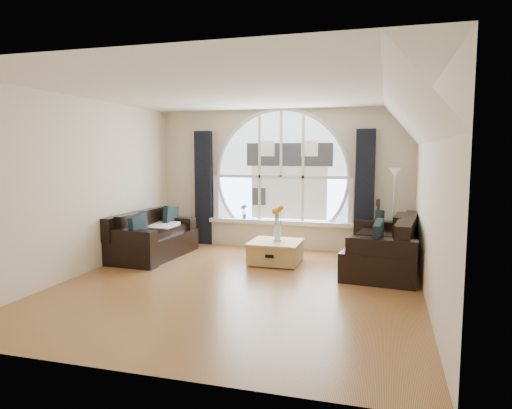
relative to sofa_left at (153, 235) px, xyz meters
name	(u,v)px	position (x,y,z in m)	size (l,w,h in m)	color
ground	(239,285)	(2.02, -1.26, -0.40)	(5.00, 5.50, 0.01)	brown
ceiling	(238,91)	(2.02, -1.26, 2.30)	(5.00, 5.50, 0.01)	silver
wall_back	(282,179)	(2.02, 1.49, 0.95)	(5.00, 0.01, 2.70)	beige
wall_front	(134,217)	(2.02, -4.01, 0.95)	(5.00, 0.01, 2.70)	beige
wall_left	(84,186)	(-0.48, -1.26, 0.95)	(0.01, 5.50, 2.70)	beige
wall_right	(430,195)	(4.52, -1.26, 0.95)	(0.01, 5.50, 2.70)	beige
attic_slope	(407,113)	(4.22, -1.26, 1.95)	(0.92, 5.50, 0.72)	silver
arched_window	(281,165)	(2.02, 1.46, 1.23)	(2.60, 0.06, 2.15)	silver
window_sill	(280,222)	(2.02, 1.39, 0.11)	(2.90, 0.22, 0.08)	white
window_frame	(281,165)	(2.02, 1.43, 1.23)	(2.76, 0.08, 2.15)	white
neighbor_house	(289,172)	(2.17, 1.45, 1.10)	(1.70, 0.02, 1.50)	silver
curtain_left	(204,188)	(0.42, 1.37, 0.75)	(0.35, 0.12, 2.30)	black
curtain_right	(365,192)	(3.62, 1.37, 0.75)	(0.35, 0.12, 2.30)	black
sofa_left	(153,235)	(0.00, 0.00, 0.00)	(0.90, 1.79, 0.80)	black
sofa_right	(382,246)	(3.96, 0.11, 0.00)	(0.97, 1.95, 0.87)	black
coffee_chest	(276,251)	(2.23, 0.14, -0.19)	(0.85, 0.85, 0.42)	tan
throw_blanket	(161,227)	(0.01, 0.27, 0.10)	(0.55, 0.55, 0.10)	silver
vase_flowers	(278,218)	(2.24, 0.18, 0.37)	(0.24, 0.24, 0.70)	white
floor_lamp	(393,213)	(4.14, 1.11, 0.40)	(0.24, 0.24, 1.60)	#B2B2B2
guitar	(377,228)	(3.87, 1.04, 0.13)	(0.36, 0.24, 1.06)	#98642E
potted_plant	(244,211)	(1.27, 1.39, 0.30)	(0.15, 0.10, 0.29)	#1E6023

